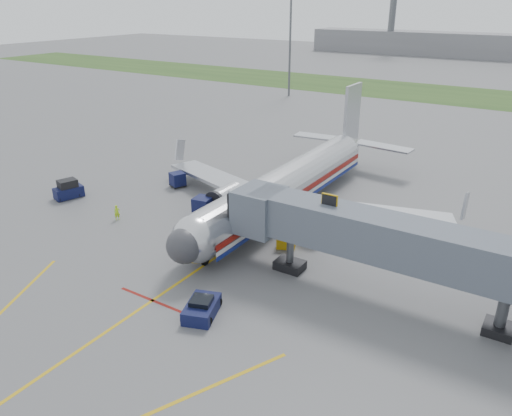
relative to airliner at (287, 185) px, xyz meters
The scene contains 16 objects.
ground 15.48m from the airliner, 90.01° to the right, with size 400.00×400.00×0.00m, color #565659.
grass_strip 74.80m from the airliner, 90.00° to the left, with size 300.00×25.00×0.01m, color #2D4C1E.
apron_markings 22.80m from the airliner, 90.01° to the right, with size 21.52×50.00×0.01m.
airliner is the anchor object (origin of this frame).
jet_bridge 16.54m from the airliner, 38.56° to the right, with size 25.30×4.00×6.90m.
light_mast_left 62.96m from the airliner, 118.72° to the left, with size 2.00×0.44×20.40m.
distant_terminal 155.08m from the airliner, 93.70° to the left, with size 120.00×14.00×8.00m, color slate.
control_tower 155.70m from the airliner, 104.96° to the left, with size 4.00×4.00×30.00m.
pushback_tug 19.29m from the airliner, 77.97° to the right, with size 2.78×3.51×1.28m.
baggage_tug 23.09m from the airliner, 155.45° to the right, with size 2.28×3.18×2.01m.
baggage_cart_a 11.34m from the airliner, 105.57° to the right, with size 1.49×1.49×1.56m.
baggage_cart_b 8.46m from the airliner, 137.23° to the right, with size 1.95×1.95×1.86m.
baggage_cart_c 13.59m from the airliner, behind, with size 1.99×1.99×1.63m.
belt_loader 5.38m from the airliner, 153.54° to the right, with size 1.41×3.98×1.92m.
ground_power_cart 8.52m from the airliner, 61.13° to the right, with size 1.80×1.50×1.23m.
ramp_worker 16.55m from the airliner, 138.82° to the right, with size 0.54×0.35×1.47m, color #ACE21A.
Camera 1 is at (21.98, -25.11, 19.58)m, focal length 35.00 mm.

